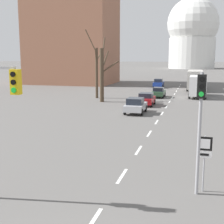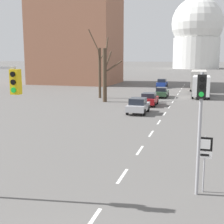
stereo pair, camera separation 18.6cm
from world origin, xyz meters
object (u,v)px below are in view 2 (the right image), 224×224
route_sign_post (205,154)px  sedan_far_left (149,99)px  sedan_near_right (138,105)px  traffic_signal_near_right (200,111)px  sedan_near_left (162,83)px  delivery_truck (201,86)px  sedan_mid_centre (162,92)px  city_bus (199,78)px

route_sign_post → sedan_far_left: (-6.32, 23.88, -0.93)m
sedan_near_right → sedan_far_left: size_ratio=1.02×
route_sign_post → traffic_signal_near_right: bearing=-128.0°
sedan_near_left → delivery_truck: (7.31, -13.33, 0.84)m
sedan_mid_centre → sedan_far_left: (-0.51, -8.26, 0.03)m
sedan_near_right → city_bus: bearing=77.8°
traffic_signal_near_right → delivery_truck: (-0.06, 34.14, -1.93)m
sedan_near_right → city_bus: city_bus is taller
traffic_signal_near_right → sedan_near_right: bearing=108.7°
route_sign_post → sedan_mid_centre: (-5.81, 32.13, -0.96)m
sedan_mid_centre → sedan_near_left: bearing=96.9°
sedan_near_right → traffic_signal_near_right: bearing=-71.3°
route_sign_post → sedan_near_left: 47.75m
route_sign_post → sedan_mid_centre: bearing=100.3°
city_bus → traffic_signal_near_right: bearing=-89.3°
sedan_near_left → city_bus: city_bus is taller
traffic_signal_near_right → city_bus: traffic_signal_near_right is taller
traffic_signal_near_right → sedan_near_left: traffic_signal_near_right is taller
route_sign_post → delivery_truck: (-0.32, 33.80, -0.01)m
route_sign_post → sedan_near_right: size_ratio=0.63×
traffic_signal_near_right → sedan_near_left: 48.11m
city_bus → delivery_truck: 11.02m
traffic_signal_near_right → sedan_mid_centre: 33.06m
traffic_signal_near_right → sedan_near_right: size_ratio=1.31×
sedan_near_right → sedan_far_left: (0.22, 5.62, -0.05)m
traffic_signal_near_right → sedan_near_left: bearing=98.8°
sedan_near_left → city_bus: 7.29m
sedan_near_right → delivery_truck: 16.77m
route_sign_post → city_bus: city_bus is taller
sedan_near_right → sedan_mid_centre: size_ratio=1.02×
traffic_signal_near_right → sedan_near_left: (-7.37, 47.47, -2.77)m
traffic_signal_near_right → route_sign_post: traffic_signal_near_right is taller
sedan_far_left → delivery_truck: size_ratio=0.54×
sedan_near_left → delivery_truck: 15.22m
sedan_far_left → sedan_near_left: bearing=93.2°
sedan_mid_centre → city_bus: 13.69m
route_sign_post → sedan_near_left: route_sign_post is taller
sedan_near_right → sedan_mid_centre: (0.73, 13.88, -0.08)m
traffic_signal_near_right → route_sign_post: 1.96m
traffic_signal_near_right → city_bus: 45.18m
traffic_signal_near_right → delivery_truck: 34.19m
sedan_near_left → sedan_far_left: sedan_near_left is taller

